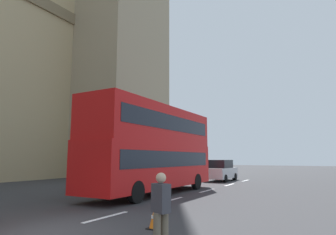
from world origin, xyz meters
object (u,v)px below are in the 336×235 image
object	(u,v)px
double_decker_bus	(155,146)
traffic_cone_east	(154,219)
sedan_lead	(221,170)
pedestrian_by_kerb	(161,210)

from	to	relation	value
double_decker_bus	traffic_cone_east	bearing A→B (deg)	-147.88
sedan_lead	traffic_cone_east	size ratio (longest dim) A/B	7.59
sedan_lead	pedestrian_by_kerb	size ratio (longest dim) A/B	2.60
traffic_cone_east	pedestrian_by_kerb	size ratio (longest dim) A/B	0.34
sedan_lead	double_decker_bus	bearing A→B (deg)	179.05
sedan_lead	pedestrian_by_kerb	distance (m)	20.32
sedan_lead	pedestrian_by_kerb	world-z (taller)	sedan_lead
pedestrian_by_kerb	traffic_cone_east	bearing A→B (deg)	35.67
double_decker_bus	sedan_lead	world-z (taller)	double_decker_bus
sedan_lead	traffic_cone_east	distance (m)	18.20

